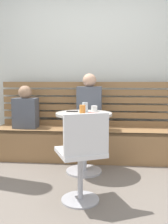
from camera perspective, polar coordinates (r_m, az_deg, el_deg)
ground at (r=2.61m, az=-1.53°, el=-18.40°), size 8.00×8.00×0.00m
back_wall at (r=4.01m, az=1.36°, el=11.75°), size 5.20×0.10×2.90m
booth_bench at (r=3.67m, az=0.79°, el=-7.18°), size 2.70×0.52×0.44m
booth_backrest at (r=3.81m, az=1.11°, el=1.86°), size 2.65×0.04×0.67m
cafe_table at (r=3.08m, az=0.04°, el=-4.27°), size 0.68×0.68×0.74m
white_chair at (r=2.31m, az=-0.36°, el=-9.56°), size 0.53×0.53×0.85m
person_adult at (r=3.54m, az=1.23°, el=1.71°), size 0.34×0.22×0.78m
person_child_left at (r=3.76m, az=-13.05°, el=0.57°), size 0.34×0.22×0.61m
cup_tumbler_orange at (r=2.98m, az=-0.36°, el=0.62°), size 0.07×0.07×0.10m
cup_glass_tall at (r=3.11m, az=0.22°, el=1.08°), size 0.07×0.07×0.12m
cup_ceramic_white at (r=3.20m, az=2.32°, el=0.80°), size 0.08×0.08×0.07m
plate_small at (r=2.91m, az=2.46°, el=-0.40°), size 0.17×0.17×0.01m
phone_on_table at (r=3.16m, az=-2.66°, el=0.15°), size 0.14×0.07×0.01m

